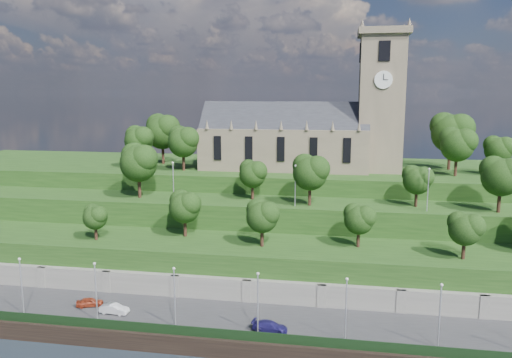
% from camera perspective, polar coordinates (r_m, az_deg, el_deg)
% --- Properties ---
extents(promenade, '(160.00, 12.00, 2.00)m').
position_cam_1_polar(promenade, '(64.01, 2.59, -16.78)').
color(promenade, '#2D2D30').
rests_on(promenade, ground).
extents(quay_wall, '(160.00, 0.50, 2.20)m').
position_cam_1_polar(quay_wall, '(58.65, 1.81, -19.30)').
color(quay_wall, black).
rests_on(quay_wall, ground).
extents(fence, '(160.00, 0.10, 1.20)m').
position_cam_1_polar(fence, '(58.51, 1.91, -17.71)').
color(fence, black).
rests_on(fence, promenade).
extents(retaining_wall, '(160.00, 2.10, 5.00)m').
position_cam_1_polar(retaining_wall, '(68.77, 3.24, -13.46)').
color(retaining_wall, slate).
rests_on(retaining_wall, ground).
extents(embankment_lower, '(160.00, 12.00, 8.00)m').
position_cam_1_polar(embankment_lower, '(73.78, 3.80, -10.56)').
color(embankment_lower, '#1D3D14').
rests_on(embankment_lower, ground).
extents(embankment_upper, '(160.00, 10.00, 12.00)m').
position_cam_1_polar(embankment_upper, '(83.56, 4.61, -6.68)').
color(embankment_upper, '#1D3D14').
rests_on(embankment_upper, ground).
extents(hilltop, '(160.00, 32.00, 15.00)m').
position_cam_1_polar(hilltop, '(103.48, 5.68, -2.63)').
color(hilltop, '#1D3D14').
rests_on(hilltop, ground).
extents(church, '(38.60, 12.35, 27.60)m').
position_cam_1_polar(church, '(97.30, 6.12, 5.53)').
color(church, '#6A5D4A').
rests_on(church, hilltop).
extents(trees_lower, '(67.50, 8.61, 7.46)m').
position_cam_1_polar(trees_lower, '(71.30, 8.84, -4.15)').
color(trees_lower, black).
rests_on(trees_lower, embankment_lower).
extents(trees_upper, '(63.75, 8.08, 9.37)m').
position_cam_1_polar(trees_upper, '(79.93, 4.91, 1.12)').
color(trees_upper, black).
rests_on(trees_upper, embankment_upper).
extents(trees_hilltop, '(72.96, 16.57, 11.04)m').
position_cam_1_polar(trees_hilltop, '(97.05, 5.69, 4.95)').
color(trees_hilltop, black).
rests_on(trees_hilltop, hilltop).
extents(lamp_posts_promenade, '(60.36, 0.36, 7.50)m').
position_cam_1_polar(lamp_posts_promenade, '(58.88, 0.21, -13.48)').
color(lamp_posts_promenade, '#B2B2B7').
rests_on(lamp_posts_promenade, promenade).
extents(lamp_posts_upper, '(40.36, 0.36, 6.64)m').
position_cam_1_polar(lamp_posts_upper, '(78.38, 4.51, -0.33)').
color(lamp_posts_upper, '#B2B2B7').
rests_on(lamp_posts_upper, embankment_upper).
extents(car_left, '(3.66, 2.43, 1.16)m').
position_cam_1_polar(car_left, '(70.78, -18.46, -13.20)').
color(car_left, maroon).
rests_on(car_left, promenade).
extents(car_middle, '(3.83, 1.57, 1.24)m').
position_cam_1_polar(car_middle, '(67.79, -15.90, -14.07)').
color(car_middle, '#AEAFB3').
rests_on(car_middle, promenade).
extents(car_right, '(4.36, 2.16, 1.22)m').
position_cam_1_polar(car_right, '(61.00, 1.60, -16.49)').
color(car_right, '#1C1752').
rests_on(car_right, promenade).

